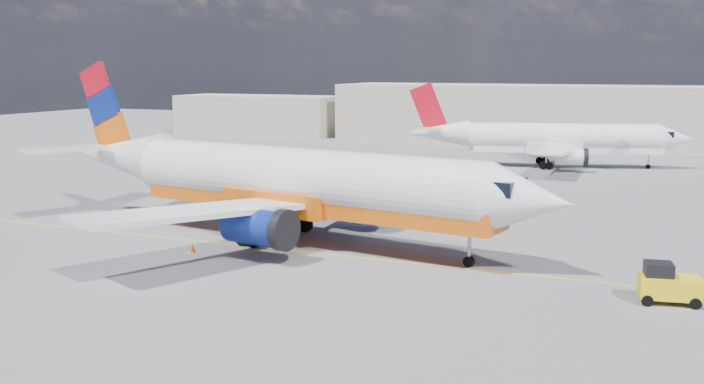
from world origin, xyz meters
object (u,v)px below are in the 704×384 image
at_px(main_jet, 288,181).
at_px(gse_tug, 667,284).
at_px(traffic_cone, 192,248).
at_px(second_jet, 553,139).

xyz_separation_m(main_jet, gse_tug, (22.11, -4.76, -2.84)).
bearing_deg(traffic_cone, main_jet, 54.77).
relative_size(second_jet, gse_tug, 10.37).
bearing_deg(main_jet, gse_tug, -2.59).
height_order(main_jet, traffic_cone, main_jet).
distance_m(main_jet, second_jet, 43.62).
xyz_separation_m(main_jet, traffic_cone, (-3.64, -5.16, -3.45)).
height_order(second_jet, traffic_cone, second_jet).
height_order(main_jet, gse_tug, main_jet).
bearing_deg(traffic_cone, gse_tug, 0.89).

